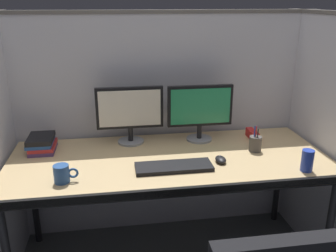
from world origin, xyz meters
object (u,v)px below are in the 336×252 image
desk (170,165)px  monitor_left (130,111)px  keyboard_main (173,167)px  monitor_right (200,109)px  computer_mouse (221,160)px  pen_cup (255,144)px  coffee_mug (62,174)px  soda_can (307,161)px  book_stack (42,144)px  red_stapler (252,134)px

desk → monitor_left: monitor_left is taller
desk → keyboard_main: 0.16m
monitor_right → keyboard_main: size_ratio=1.00×
monitor_right → computer_mouse: bearing=-84.0°
pen_cup → coffee_mug: bearing=-168.1°
computer_mouse → pen_cup: size_ratio=0.59×
monitor_left → keyboard_main: bearing=-64.1°
monitor_left → keyboard_main: size_ratio=1.00×
monitor_left → soda_can: bearing=-31.7°
book_stack → coffee_mug: bearing=-68.8°
monitor_left → pen_cup: size_ratio=2.63×
monitor_left → pen_cup: monitor_left is taller
pen_cup → red_stapler: (0.06, 0.21, -0.02)m
soda_can → red_stapler: bearing=101.8°
book_stack → soda_can: 1.57m
monitor_right → red_stapler: bearing=-4.4°
keyboard_main → computer_mouse: computer_mouse is taller
monitor_left → keyboard_main: (0.21, -0.43, -0.20)m
book_stack → red_stapler: size_ratio=1.43×
book_stack → soda_can: bearing=-19.3°
soda_can → red_stapler: (-0.11, 0.52, -0.03)m
coffee_mug → soda_can: bearing=-3.1°
computer_mouse → red_stapler: size_ratio=0.64×
book_stack → keyboard_main: bearing=-26.3°
computer_mouse → pen_cup: bearing=26.7°
book_stack → pen_cup: 1.33m
monitor_right → pen_cup: size_ratio=2.63×
pen_cup → soda_can: size_ratio=1.34×
keyboard_main → monitor_left: bearing=115.9°
keyboard_main → coffee_mug: 0.60m
computer_mouse → book_stack: bearing=162.2°
keyboard_main → book_stack: (-0.77, 0.38, 0.04)m
soda_can → red_stapler: size_ratio=0.81×
soda_can → computer_mouse: bearing=157.3°
book_stack → coffee_mug: 0.48m
book_stack → red_stapler: (1.38, 0.00, -0.02)m
desk → book_stack: (-0.77, 0.23, 0.10)m
pen_cup → red_stapler: size_ratio=1.09×
coffee_mug → red_stapler: 1.28m
computer_mouse → book_stack: size_ratio=0.45×
desk → monitor_right: 0.45m
desk → keyboard_main: (-0.00, -0.15, 0.06)m
coffee_mug → red_stapler: bearing=20.6°
desk → soda_can: size_ratio=15.57×
book_stack → coffee_mug: size_ratio=1.70×
keyboard_main → red_stapler: red_stapler is taller
desk → coffee_mug: 0.64m
book_stack → pen_cup: bearing=-9.0°
book_stack → soda_can: (1.49, -0.52, 0.01)m
monitor_right → pen_cup: 0.42m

